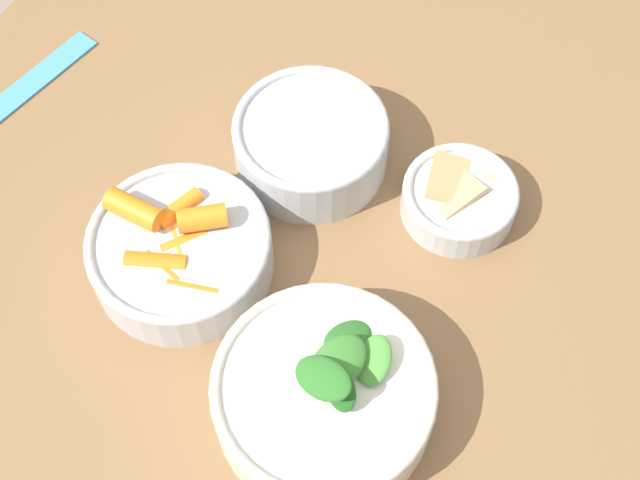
{
  "coord_description": "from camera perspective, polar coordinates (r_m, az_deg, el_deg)",
  "views": [
    {
      "loc": [
        -0.44,
        -0.22,
        1.48
      ],
      "look_at": [
        -0.07,
        -0.02,
        0.76
      ],
      "focal_mm": 50.0,
      "sensor_mm": 36.0,
      "label": 1
    }
  ],
  "objects": [
    {
      "name": "bowl_carrots",
      "position": [
        0.84,
        -8.96,
        -0.66
      ],
      "size": [
        0.17,
        0.17,
        0.07
      ],
      "color": "silver",
      "rests_on": "dining_table"
    },
    {
      "name": "bowl_greens",
      "position": [
        0.77,
        0.29,
        -9.83
      ],
      "size": [
        0.19,
        0.19,
        0.1
      ],
      "color": "silver",
      "rests_on": "dining_table"
    },
    {
      "name": "bowl_cookies",
      "position": [
        0.88,
        8.89,
        2.69
      ],
      "size": [
        0.11,
        0.11,
        0.04
      ],
      "color": "silver",
      "rests_on": "dining_table"
    },
    {
      "name": "ground_plane",
      "position": [
        1.56,
        0.79,
        -11.86
      ],
      "size": [
        10.0,
        10.0,
        0.0
      ],
      "primitive_type": "plane",
      "color": "gray"
    },
    {
      "name": "dining_table",
      "position": [
        0.99,
        1.21,
        -0.46
      ],
      "size": [
        1.17,
        0.92,
        0.73
      ],
      "color": "olive",
      "rests_on": "ground_plane"
    },
    {
      "name": "bowl_beans_hotdog",
      "position": [
        0.9,
        -0.59,
        6.16
      ],
      "size": [
        0.16,
        0.16,
        0.06
      ],
      "color": "silver",
      "rests_on": "dining_table"
    }
  ]
}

